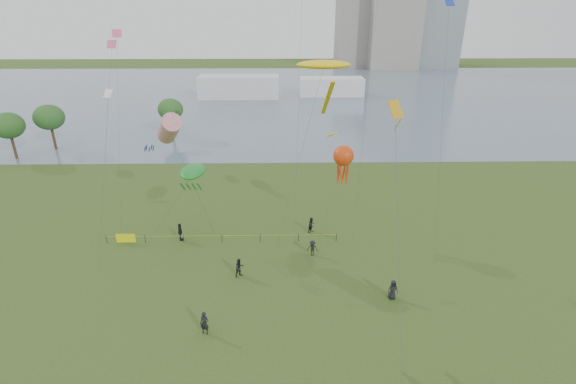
{
  "coord_description": "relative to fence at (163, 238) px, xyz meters",
  "views": [
    {
      "loc": [
        -0.61,
        -22.77,
        22.23
      ],
      "look_at": [
        0.0,
        10.0,
        8.0
      ],
      "focal_mm": 26.0,
      "sensor_mm": 36.0,
      "label": 1
    }
  ],
  "objects": [
    {
      "name": "small_kites",
      "position": [
        8.2,
        4.27,
        21.34
      ],
      "size": [
        32.02,
        8.58,
        14.36
      ],
      "color": "#E5598C"
    },
    {
      "name": "spectator_f",
      "position": [
        6.57,
        -13.54,
        0.39
      ],
      "size": [
        0.77,
        0.59,
        1.88
      ],
      "primitive_type": "imported",
      "rotation": [
        0.0,
        0.0,
        -0.21
      ],
      "color": "black",
      "rests_on": "ground_plane"
    },
    {
      "name": "building_mid",
      "position": [
        58.93,
        146.62,
        18.45
      ],
      "size": [
        20.0,
        20.0,
        38.0
      ],
      "primitive_type": "cube",
      "color": "gray",
      "rests_on": "ground_plane"
    },
    {
      "name": "pavilion_left",
      "position": [
        0.93,
        79.62,
        2.45
      ],
      "size": [
        22.0,
        8.0,
        6.0
      ],
      "primitive_type": "cube",
      "color": "silver",
      "rests_on": "ground_plane"
    },
    {
      "name": "fence",
      "position": [
        0.0,
        0.0,
        0.0
      ],
      "size": [
        24.07,
        0.07,
        1.05
      ],
      "color": "black",
      "rests_on": "ground_plane"
    },
    {
      "name": "kite_octopus",
      "position": [
        18.69,
        1.9,
        8.17
      ],
      "size": [
        4.62,
        7.51,
        9.87
      ],
      "rotation": [
        0.0,
        0.0,
        0.2
      ],
      "color": "#3F3F42"
    },
    {
      "name": "spectator_b",
      "position": [
        15.39,
        -2.79,
        0.27
      ],
      "size": [
        1.15,
        0.77,
        1.65
      ],
      "primitive_type": "imported",
      "rotation": [
        0.0,
        0.0,
        -0.16
      ],
      "color": "black",
      "rests_on": "ground_plane"
    },
    {
      "name": "spectator_a",
      "position": [
        8.52,
        -6.2,
        0.35
      ],
      "size": [
        1.11,
        1.06,
        1.81
      ],
      "primitive_type": "imported",
      "rotation": [
        0.0,
        0.0,
        0.6
      ],
      "color": "black",
      "rests_on": "ground_plane"
    },
    {
      "name": "lake",
      "position": [
        12.93,
        84.62,
        -0.53
      ],
      "size": [
        400.0,
        120.0,
        0.08
      ],
      "primitive_type": "cube",
      "color": "slate",
      "rests_on": "ground_plane"
    },
    {
      "name": "kite_creature",
      "position": [
        3.31,
        1.89,
        6.65
      ],
      "size": [
        6.19,
        4.89,
        7.67
      ],
      "rotation": [
        0.0,
        0.0,
        0.37
      ],
      "color": "#3F3F42"
    },
    {
      "name": "kite_delta",
      "position": [
        21.21,
        -6.85,
        13.94
      ],
      "size": [
        2.32,
        14.39,
        15.93
      ],
      "rotation": [
        0.0,
        0.0,
        -0.07
      ],
      "color": "#3F3F42"
    },
    {
      "name": "pavilion_right",
      "position": [
        26.93,
        82.62,
        1.95
      ],
      "size": [
        18.0,
        7.0,
        5.0
      ],
      "primitive_type": "cube",
      "color": "white",
      "rests_on": "ground_plane"
    },
    {
      "name": "kite_windsock",
      "position": [
        1.43,
        1.81,
        11.15
      ],
      "size": [
        6.09,
        5.17,
        13.65
      ],
      "rotation": [
        0.0,
        0.0,
        -0.01
      ],
      "color": "#3F3F42"
    },
    {
      "name": "kite_stingray",
      "position": [
        16.39,
        1.99,
        17.06
      ],
      "size": [
        7.36,
        10.07,
        18.09
      ],
      "rotation": [
        0.0,
        0.0,
        -0.28
      ],
      "color": "#3F3F42"
    },
    {
      "name": "spectator_c",
      "position": [
        1.72,
        0.45,
        0.42
      ],
      "size": [
        0.64,
        1.2,
        1.96
      ],
      "primitive_type": "imported",
      "rotation": [
        0.0,
        0.0,
        1.72
      ],
      "color": "black",
      "rests_on": "ground_plane"
    },
    {
      "name": "spectator_d",
      "position": [
        21.62,
        -9.66,
        0.33
      ],
      "size": [
        0.91,
        0.64,
        1.76
      ],
      "primitive_type": "imported",
      "rotation": [
        0.0,
        0.0,
        0.1
      ],
      "color": "black",
      "rests_on": "ground_plane"
    },
    {
      "name": "spectator_g",
      "position": [
        15.65,
        1.98,
        0.31
      ],
      "size": [
        1.05,
        1.06,
        1.72
      ],
      "primitive_type": "imported",
      "rotation": [
        0.0,
        0.0,
        0.81
      ],
      "color": "black",
      "rests_on": "ground_plane"
    },
    {
      "name": "ground_plane",
      "position": [
        12.93,
        -15.38,
        -0.55
      ],
      "size": [
        400.0,
        400.0,
        0.0
      ],
      "primitive_type": "plane",
      "color": "#273D13"
    },
    {
      "name": "trees",
      "position": [
        -22.74,
        33.18,
        4.97
      ],
      "size": [
        27.51,
        17.23,
        7.81
      ],
      "color": "#39291A",
      "rests_on": "ground_plane"
    },
    {
      "name": "building_low",
      "position": [
        44.93,
        152.62,
        13.45
      ],
      "size": [
        16.0,
        18.0,
        28.0
      ],
      "primitive_type": "cube",
      "color": "gray",
      "rests_on": "ground_plane"
    }
  ]
}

